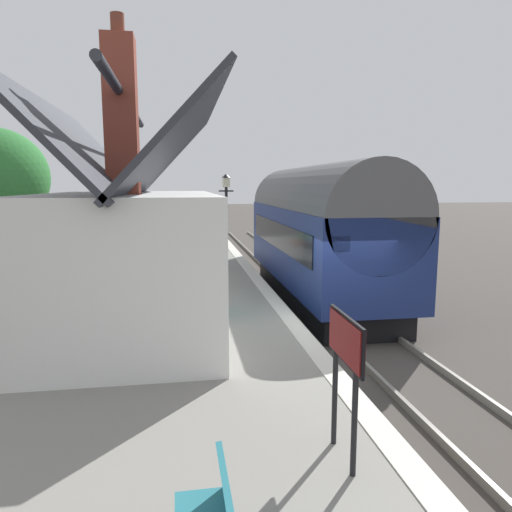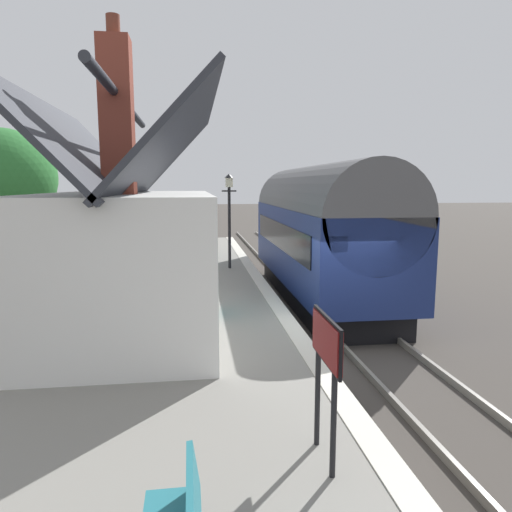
% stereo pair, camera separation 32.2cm
% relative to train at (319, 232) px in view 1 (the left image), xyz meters
% --- Properties ---
extents(ground_plane, '(160.00, 160.00, 0.00)m').
position_rel_train_xyz_m(ground_plane, '(-4.84, 0.90, -2.22)').
color(ground_plane, '#423D38').
extents(platform, '(32.00, 5.32, 0.83)m').
position_rel_train_xyz_m(platform, '(-4.84, 4.56, -1.80)').
color(platform, gray).
rests_on(platform, ground).
extents(platform_edge_coping, '(32.00, 0.36, 0.02)m').
position_rel_train_xyz_m(platform_edge_coping, '(-4.84, 2.08, -1.38)').
color(platform_edge_coping, beige).
rests_on(platform_edge_coping, platform).
extents(rail_near, '(52.00, 0.08, 0.14)m').
position_rel_train_xyz_m(rail_near, '(-4.84, -0.72, -2.15)').
color(rail_near, gray).
rests_on(rail_near, ground).
extents(rail_far, '(52.00, 0.08, 0.14)m').
position_rel_train_xyz_m(rail_far, '(-4.84, 0.72, -2.15)').
color(rail_far, gray).
rests_on(rail_far, ground).
extents(train, '(9.80, 2.73, 4.32)m').
position_rel_train_xyz_m(train, '(0.00, 0.00, 0.00)').
color(train, black).
rests_on(train, ground).
extents(station_building, '(7.06, 3.58, 5.82)m').
position_rel_train_xyz_m(station_building, '(-4.57, 5.36, 0.14)').
color(station_building, white).
rests_on(station_building, platform).
extents(bench_mid_platform, '(1.41, 0.47, 0.88)m').
position_rel_train_xyz_m(bench_mid_platform, '(5.34, 4.22, -0.91)').
color(bench_mid_platform, '#26727F').
rests_on(bench_mid_platform, platform).
extents(bench_platform_end, '(1.41, 0.47, 0.88)m').
position_rel_train_xyz_m(bench_platform_end, '(3.33, 4.15, -0.91)').
color(bench_platform_end, '#26727F').
rests_on(bench_platform_end, platform).
extents(planter_by_door, '(0.72, 0.32, 0.59)m').
position_rel_train_xyz_m(planter_by_door, '(7.04, 3.97, -1.11)').
color(planter_by_door, '#9E5138').
rests_on(planter_by_door, platform).
extents(planter_bench_left, '(0.50, 0.50, 0.81)m').
position_rel_train_xyz_m(planter_bench_left, '(1.30, 5.04, -0.99)').
color(planter_bench_left, teal).
rests_on(planter_bench_left, platform).
extents(planter_edge_far, '(0.50, 0.50, 0.83)m').
position_rel_train_xyz_m(planter_edge_far, '(6.97, 5.61, -0.93)').
color(planter_edge_far, gray).
rests_on(planter_edge_far, platform).
extents(planter_corner_building, '(0.91, 0.32, 0.61)m').
position_rel_train_xyz_m(planter_corner_building, '(7.09, 6.39, -1.10)').
color(planter_corner_building, gray).
rests_on(planter_corner_building, platform).
extents(planter_edge_near, '(0.52, 0.52, 0.76)m').
position_rel_train_xyz_m(planter_edge_near, '(1.51, 5.71, -1.01)').
color(planter_edge_near, gray).
rests_on(planter_edge_near, platform).
extents(lamp_post_platform, '(0.32, 0.50, 3.25)m').
position_rel_train_xyz_m(lamp_post_platform, '(1.60, 2.80, 0.91)').
color(lamp_post_platform, black).
rests_on(lamp_post_platform, platform).
extents(station_sign_board, '(0.96, 0.06, 1.57)m').
position_rel_train_xyz_m(station_sign_board, '(-10.08, 2.72, -0.20)').
color(station_sign_board, black).
rests_on(station_sign_board, platform).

